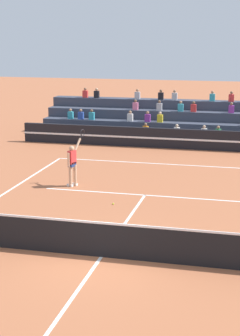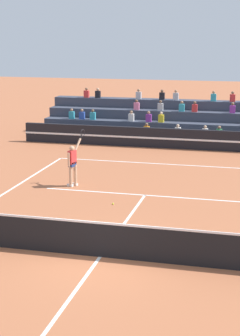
% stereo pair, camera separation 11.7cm
% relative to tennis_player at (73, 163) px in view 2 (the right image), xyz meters
% --- Properties ---
extents(ground_plane, '(120.00, 120.00, 0.00)m').
position_rel_tennis_player_xyz_m(ground_plane, '(3.19, -7.06, -0.98)').
color(ground_plane, '#AD603D').
extents(court_lines, '(11.10, 23.90, 0.01)m').
position_rel_tennis_player_xyz_m(court_lines, '(3.19, -7.06, -0.98)').
color(court_lines, white).
rests_on(court_lines, ground).
extents(tennis_net, '(12.00, 0.10, 1.10)m').
position_rel_tennis_player_xyz_m(tennis_net, '(3.19, -7.06, -0.44)').
color(tennis_net, black).
rests_on(tennis_net, ground).
extents(sponsor_banner_wall, '(18.00, 0.26, 1.10)m').
position_rel_tennis_player_xyz_m(sponsor_banner_wall, '(3.19, 8.70, -0.43)').
color(sponsor_banner_wall, black).
rests_on(sponsor_banner_wall, ground).
extents(bleacher_stand, '(17.16, 3.80, 2.83)m').
position_rel_tennis_player_xyz_m(bleacher_stand, '(3.20, 11.87, -0.15)').
color(bleacher_stand, '#383D4C').
rests_on(bleacher_stand, ground).
extents(tennis_player, '(0.55, 1.22, 2.36)m').
position_rel_tennis_player_xyz_m(tennis_player, '(0.00, 0.00, 0.00)').
color(tennis_player, tan).
rests_on(tennis_player, ground).
extents(tennis_ball, '(0.07, 0.07, 0.07)m').
position_rel_tennis_player_xyz_m(tennis_ball, '(2.28, -2.13, -0.95)').
color(tennis_ball, '#C6DB33').
rests_on(tennis_ball, ground).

